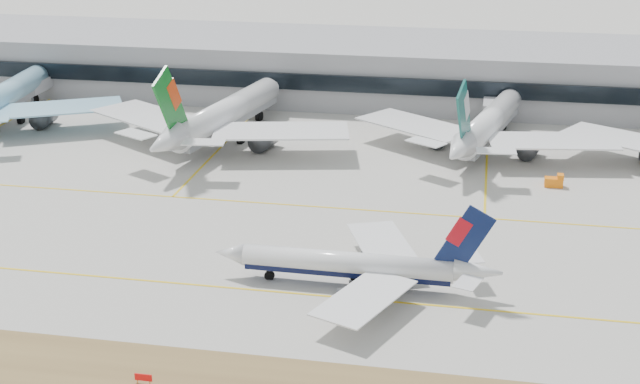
% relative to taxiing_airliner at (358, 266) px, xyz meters
% --- Properties ---
extents(ground, '(3000.00, 3000.00, 0.00)m').
position_rel_taxiing_airliner_xyz_m(ground, '(-12.59, 1.15, -3.51)').
color(ground, '#A7A49C').
rests_on(ground, ground).
extents(taxiing_airliner, '(43.25, 37.67, 14.56)m').
position_rel_taxiing_airliner_xyz_m(taxiing_airliner, '(0.00, 0.00, 0.00)').
color(taxiing_airliner, white).
rests_on(taxiing_airliner, ground).
extents(widebody_korean, '(63.27, 62.17, 22.64)m').
position_rel_taxiing_airliner_xyz_m(widebody_korean, '(-96.90, 71.04, 2.51)').
color(widebody_korean, '#8CC6E5').
rests_on(widebody_korean, ground).
extents(widebody_eva, '(62.70, 62.12, 22.70)m').
position_rel_taxiing_airliner_xyz_m(widebody_eva, '(-40.39, 66.25, 2.52)').
color(widebody_eva, white).
rests_on(widebody_eva, ground).
extents(widebody_cathay, '(56.69, 56.46, 20.75)m').
position_rel_taxiing_airliner_xyz_m(widebody_cathay, '(17.81, 71.33, 2.01)').
color(widebody_cathay, white).
rests_on(widebody_cathay, ground).
extents(terminal, '(280.00, 43.10, 15.00)m').
position_rel_taxiing_airliner_xyz_m(terminal, '(-12.59, 115.98, 3.99)').
color(terminal, gray).
rests_on(terminal, ground).
extents(hold_sign_left, '(2.20, 0.15, 1.35)m').
position_rel_taxiing_airliner_xyz_m(hold_sign_left, '(-21.73, -30.85, -2.63)').
color(hold_sign_left, red).
rests_on(hold_sign_left, ground).
extents(gse_c, '(3.55, 2.00, 2.60)m').
position_rel_taxiing_airliner_xyz_m(gse_c, '(31.45, 50.41, -2.46)').
color(gse_c, orange).
rests_on(gse_c, ground).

